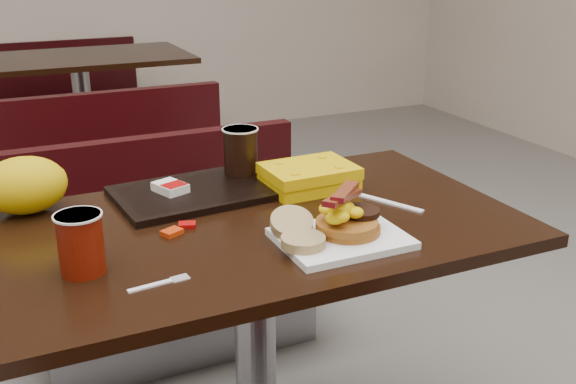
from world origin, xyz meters
name	(u,v)px	position (x,y,z in m)	size (l,w,h in m)	color
table_near	(256,363)	(0.00, 0.00, 0.38)	(1.20, 0.70, 0.75)	black
bench_near_n	(177,256)	(0.00, 0.70, 0.36)	(1.00, 0.46, 0.72)	black
table_far	(85,122)	(0.00, 2.60, 0.38)	(1.20, 0.70, 0.75)	black
bench_far_s	(109,158)	(0.00, 1.90, 0.36)	(1.00, 0.46, 0.72)	black
bench_far_n	(68,100)	(0.00, 3.30, 0.36)	(1.00, 0.46, 0.72)	black
platter	(341,238)	(0.13, -0.18, 0.76)	(0.26, 0.21, 0.02)	white
pancake_stack	(348,226)	(0.15, -0.17, 0.78)	(0.14, 0.14, 0.03)	brown
sausage_patty	(361,212)	(0.19, -0.15, 0.80)	(0.08, 0.08, 0.01)	black
scrambled_eggs	(339,212)	(0.13, -0.17, 0.82)	(0.09, 0.08, 0.05)	#FFE105
bacon_strips	(343,196)	(0.14, -0.16, 0.85)	(0.16, 0.07, 0.01)	#4D050E
muffin_bottom	(303,241)	(0.03, -0.19, 0.78)	(0.09, 0.09, 0.02)	tan
muffin_top	(292,223)	(0.04, -0.12, 0.79)	(0.09, 0.09, 0.02)	tan
coffee_cup_near	(81,244)	(-0.39, -0.09, 0.81)	(0.09, 0.09, 0.12)	#961205
fork	(150,286)	(-0.29, -0.20, 0.75)	(0.12, 0.02, 0.00)	white
knife	(387,202)	(0.34, -0.02, 0.75)	(0.19, 0.02, 0.00)	white
condiment_syrup	(172,232)	(-0.18, 0.01, 0.76)	(0.04, 0.03, 0.01)	#B62B07
condiment_ketchup	(187,225)	(-0.14, 0.04, 0.75)	(0.04, 0.03, 0.01)	#8C0504
tray	(193,193)	(-0.07, 0.22, 0.76)	(0.37, 0.27, 0.02)	black
hashbrown_sleeve_left	(170,187)	(-0.13, 0.23, 0.78)	(0.06, 0.08, 0.02)	silver
coffee_cup_far	(241,151)	(0.08, 0.29, 0.83)	(0.09, 0.09, 0.12)	black
clamshell	(309,177)	(0.22, 0.15, 0.78)	(0.23, 0.17, 0.06)	#D5A403
paper_bag	(24,185)	(-0.46, 0.28, 0.82)	(0.19, 0.14, 0.13)	#CCA206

